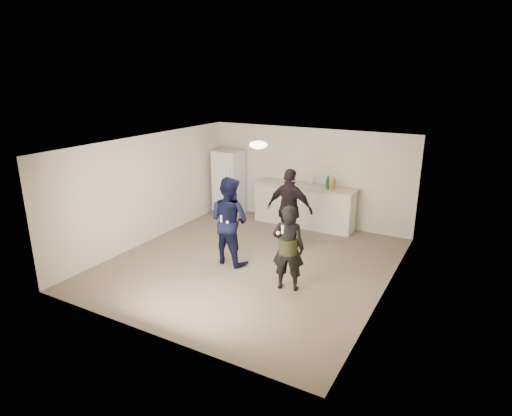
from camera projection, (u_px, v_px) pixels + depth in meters
The scene contains 21 objects.
floor at pixel (251, 262), 9.03m from camera, with size 6.00×6.00×0.00m, color #6B5B4C.
ceiling at pixel (251, 144), 8.27m from camera, with size 6.00×6.00×0.00m, color silver.
wall_back at pixel (308, 176), 11.15m from camera, with size 6.00×6.00×0.00m, color beige.
wall_front at pixel (148, 260), 6.15m from camera, with size 6.00×6.00×0.00m, color beige.
wall_left at pixel (149, 189), 9.93m from camera, with size 6.00×6.00×0.00m, color beige.
wall_right at pixel (389, 229), 7.38m from camera, with size 6.00×6.00×0.00m, color beige.
counter at pixel (304, 206), 11.07m from camera, with size 2.60×0.56×1.05m, color silver.
counter_top at pixel (305, 186), 10.91m from camera, with size 2.68×0.64×0.04m, color beige.
fridge at pixel (229, 182), 11.94m from camera, with size 0.70×0.70×1.80m, color silver.
fridge_handle at pixel (230, 172), 11.39m from camera, with size 0.02×0.02×0.60m, color silver.
ceiling_dome at pixel (258, 145), 8.54m from camera, with size 0.36×0.36×0.16m, color white.
shaker at pixel (290, 180), 11.04m from camera, with size 0.08×0.08×0.17m, color #AAABAF.
man at pixel (229, 221), 8.79m from camera, with size 0.89×0.70×1.84m, color #0E133D.
woman at pixel (288, 248), 7.70m from camera, with size 0.59×0.39×1.61m, color black.
camo_shorts at pixel (288, 246), 7.69m from camera, with size 0.34×0.34×0.28m, color #313B1A.
spectator at pixel (290, 209), 9.54m from camera, with size 1.08×0.45×1.83m, color black.
remote_man at pixel (221, 218), 8.52m from camera, with size 0.04×0.04×0.15m, color silver.
nunchuk_man at pixel (227, 222), 8.51m from camera, with size 0.07×0.07×0.07m, color white.
remote_woman at pixel (283, 229), 7.36m from camera, with size 0.04×0.04×0.15m, color white.
nunchuk_woman at pixel (278, 233), 7.46m from camera, with size 0.07×0.07×0.07m, color white.
bottle_cluster at pixel (327, 184), 10.59m from camera, with size 0.75×0.33×0.28m.
Camera 1 is at (4.11, -7.17, 3.82)m, focal length 30.00 mm.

